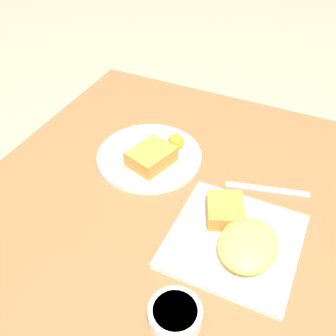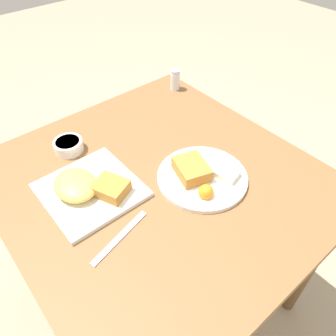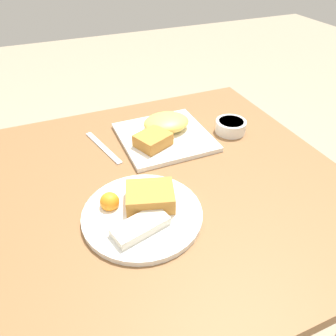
{
  "view_description": "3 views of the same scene",
  "coord_description": "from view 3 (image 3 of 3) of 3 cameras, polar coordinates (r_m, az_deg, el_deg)",
  "views": [
    {
      "loc": [
        -0.6,
        -0.28,
        1.39
      ],
      "look_at": [
        0.04,
        0.02,
        0.77
      ],
      "focal_mm": 42.0,
      "sensor_mm": 36.0,
      "label": 1
    },
    {
      "loc": [
        0.54,
        -0.42,
        1.44
      ],
      "look_at": [
        0.0,
        0.03,
        0.75
      ],
      "focal_mm": 35.0,
      "sensor_mm": 36.0,
      "label": 2
    },
    {
      "loc": [
        0.24,
        0.59,
        1.27
      ],
      "look_at": [
        -0.02,
        -0.02,
        0.75
      ],
      "focal_mm": 35.0,
      "sensor_mm": 36.0,
      "label": 3
    }
  ],
  "objects": [
    {
      "name": "ground_plane",
      "position": [
        1.42,
        -0.63,
        -25.78
      ],
      "size": [
        8.0,
        8.0,
        0.0
      ],
      "primitive_type": "plane",
      "color": "gray"
    },
    {
      "name": "plate_square_near",
      "position": [
        0.99,
        -0.74,
        6.33
      ],
      "size": [
        0.26,
        0.26,
        0.06
      ],
      "color": "white",
      "rests_on": "dining_table"
    },
    {
      "name": "butter_knife",
      "position": [
        0.97,
        -11.22,
        3.53
      ],
      "size": [
        0.06,
        0.19,
        0.0
      ],
      "rotation": [
        0.0,
        0.0,
        1.81
      ],
      "color": "silver",
      "rests_on": "dining_table"
    },
    {
      "name": "plate_oval_far",
      "position": [
        0.74,
        -4.51,
        -7.38
      ],
      "size": [
        0.27,
        0.27,
        0.05
      ],
      "color": "white",
      "rests_on": "dining_table"
    },
    {
      "name": "sauce_ramekin",
      "position": [
        1.04,
        10.86,
        7.17
      ],
      "size": [
        0.09,
        0.09,
        0.04
      ],
      "color": "white",
      "rests_on": "dining_table"
    },
    {
      "name": "dining_table",
      "position": [
        0.89,
        -0.91,
        -6.73
      ],
      "size": [
        0.93,
        0.88,
        0.73
      ],
      "color": "brown",
      "rests_on": "ground_plane"
    }
  ]
}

